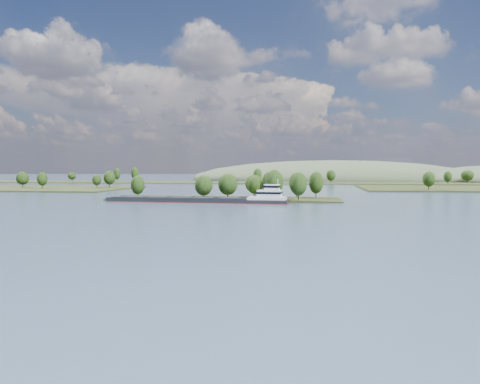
# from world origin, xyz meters

# --- Properties ---
(ground) EXTENTS (1800.00, 1800.00, 0.00)m
(ground) POSITION_xyz_m (0.00, 120.00, 0.00)
(ground) COLOR #3B5266
(ground) RESTS_ON ground
(tree_island) EXTENTS (100.00, 31.26, 13.82)m
(tree_island) POSITION_xyz_m (7.45, 179.46, 3.91)
(tree_island) COLOR #252E14
(tree_island) RESTS_ON ground
(back_shoreline) EXTENTS (900.00, 60.00, 15.01)m
(back_shoreline) POSITION_xyz_m (9.08, 399.80, 0.69)
(back_shoreline) COLOR #252E14
(back_shoreline) RESTS_ON ground
(hill_west) EXTENTS (320.00, 160.00, 44.00)m
(hill_west) POSITION_xyz_m (60.00, 500.00, 0.00)
(hill_west) COLOR #414E35
(hill_west) RESTS_ON ground
(cargo_barge) EXTENTS (75.53, 13.11, 10.16)m
(cargo_barge) POSITION_xyz_m (-3.38, 161.90, 1.28)
(cargo_barge) COLOR black
(cargo_barge) RESTS_ON ground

